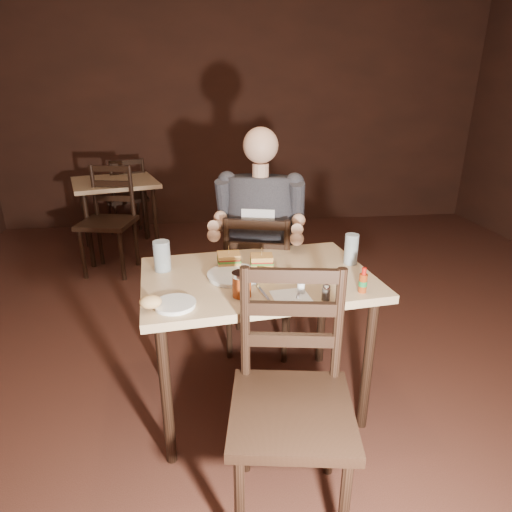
{
  "coord_description": "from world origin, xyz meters",
  "views": [
    {
      "loc": [
        -0.52,
        -1.97,
        1.61
      ],
      "look_at": [
        -0.28,
        -0.01,
        0.85
      ],
      "focal_mm": 30.0,
      "sensor_mm": 36.0,
      "label": 1
    }
  ],
  "objects": [
    {
      "name": "fries_pile",
      "position": [
        -0.26,
        -0.12,
        0.8
      ],
      "size": [
        0.26,
        0.2,
        0.04
      ],
      "primitive_type": null,
      "rotation": [
        0.0,
        0.0,
        0.11
      ],
      "color": "#DCBB69",
      "rests_on": "dinner_plate"
    },
    {
      "name": "main_table",
      "position": [
        -0.28,
        -0.06,
        0.68
      ],
      "size": [
        1.19,
        0.86,
        0.77
      ],
      "rotation": [
        0.0,
        0.0,
        0.11
      ],
      "color": "tan",
      "rests_on": "ground"
    },
    {
      "name": "bread_roll",
      "position": [
        -0.76,
        -0.37,
        0.81
      ],
      "size": [
        0.1,
        0.08,
        0.05
      ],
      "primitive_type": "ellipsoid",
      "rotation": [
        0.0,
        0.0,
        0.11
      ],
      "color": "tan",
      "rests_on": "side_plate"
    },
    {
      "name": "bg_chair_near",
      "position": [
        -1.42,
        1.95,
        0.49
      ],
      "size": [
        0.55,
        0.58,
        0.98
      ],
      "primitive_type": null,
      "rotation": [
        0.0,
        0.0,
        -0.22
      ],
      "color": "black",
      "rests_on": "ground"
    },
    {
      "name": "salt_shaker",
      "position": [
        -0.11,
        -0.29,
        0.8
      ],
      "size": [
        0.04,
        0.04,
        0.06
      ],
      "primitive_type": null,
      "rotation": [
        0.0,
        0.0,
        0.11
      ],
      "color": "white",
      "rests_on": "main_table"
    },
    {
      "name": "room_shell",
      "position": [
        0.0,
        0.0,
        1.4
      ],
      "size": [
        7.0,
        7.0,
        7.0
      ],
      "color": "black",
      "rests_on": "ground"
    },
    {
      "name": "dinner_plate",
      "position": [
        -0.39,
        -0.07,
        0.78
      ],
      "size": [
        0.29,
        0.29,
        0.01
      ],
      "primitive_type": "cylinder",
      "rotation": [
        0.0,
        0.0,
        0.11
      ],
      "color": "white",
      "rests_on": "main_table"
    },
    {
      "name": "sandwich_left",
      "position": [
        -0.41,
        0.06,
        0.83
      ],
      "size": [
        0.12,
        0.1,
        0.1
      ],
      "primitive_type": null,
      "rotation": [
        0.0,
        0.0,
        0.02
      ],
      "color": "#DCA150",
      "rests_on": "dinner_plate"
    },
    {
      "name": "hot_sauce",
      "position": [
        0.16,
        -0.31,
        0.83
      ],
      "size": [
        0.04,
        0.04,
        0.12
      ],
      "primitive_type": null,
      "rotation": [
        0.0,
        0.0,
        0.11
      ],
      "color": "maroon",
      "rests_on": "main_table"
    },
    {
      "name": "side_plate",
      "position": [
        -0.66,
        -0.35,
        0.78
      ],
      "size": [
        0.19,
        0.19,
        0.01
      ],
      "primitive_type": "cylinder",
      "rotation": [
        0.0,
        0.0,
        0.11
      ],
      "color": "white",
      "rests_on": "main_table"
    },
    {
      "name": "chair_far",
      "position": [
        -0.19,
        0.52,
        0.47
      ],
      "size": [
        0.54,
        0.57,
        0.94
      ],
      "primitive_type": null,
      "rotation": [
        0.0,
        0.0,
        2.88
      ],
      "color": "black",
      "rests_on": "ground"
    },
    {
      "name": "chair_near",
      "position": [
        -0.23,
        -0.72,
        0.5
      ],
      "size": [
        0.53,
        0.57,
        0.99
      ],
      "primitive_type": null,
      "rotation": [
        0.0,
        0.0,
        -0.16
      ],
      "color": "black",
      "rests_on": "ground"
    },
    {
      "name": "napkin",
      "position": [
        -0.16,
        -0.32,
        0.77
      ],
      "size": [
        0.17,
        0.17,
        0.0
      ],
      "primitive_type": "cube",
      "rotation": [
        0.0,
        0.0,
        0.1
      ],
      "color": "white",
      "rests_on": "main_table"
    },
    {
      "name": "syrup_dispenser",
      "position": [
        -0.38,
        -0.28,
        0.83
      ],
      "size": [
        0.1,
        0.1,
        0.11
      ],
      "primitive_type": null,
      "rotation": [
        0.0,
        0.0,
        0.11
      ],
      "color": "maroon",
      "rests_on": "main_table"
    },
    {
      "name": "sandwich_right",
      "position": [
        -0.25,
        0.01,
        0.83
      ],
      "size": [
        0.12,
        0.1,
        0.1
      ],
      "primitive_type": null,
      "rotation": [
        0.0,
        0.0,
        -0.07
      ],
      "color": "#DCA150",
      "rests_on": "dinner_plate"
    },
    {
      "name": "fork",
      "position": [
        -0.12,
        -0.28,
        0.78
      ],
      "size": [
        0.06,
        0.14,
        0.0
      ],
      "primitive_type": "cube",
      "rotation": [
        0.0,
        0.0,
        -0.34
      ],
      "color": "silver",
      "rests_on": "napkin"
    },
    {
      "name": "pepper_shaker",
      "position": [
        -0.02,
        -0.36,
        0.8
      ],
      "size": [
        0.04,
        0.04,
        0.07
      ],
      "primitive_type": null,
      "rotation": [
        0.0,
        0.0,
        0.11
      ],
      "color": "#38332D",
      "rests_on": "main_table"
    },
    {
      "name": "diner",
      "position": [
        -0.2,
        0.47,
        0.96
      ],
      "size": [
        0.63,
        0.55,
        0.94
      ],
      "primitive_type": null,
      "rotation": [
        0.0,
        0.0,
        -0.26
      ],
      "color": "#333339",
      "rests_on": "chair_far"
    },
    {
      "name": "bg_chair_far",
      "position": [
        -1.42,
        3.05,
        0.46
      ],
      "size": [
        0.57,
        0.6,
        0.92
      ],
      "primitive_type": null,
      "rotation": [
        0.0,
        0.0,
        3.54
      ],
      "color": "black",
      "rests_on": "ground"
    },
    {
      "name": "glass_right",
      "position": [
        0.22,
        0.03,
        0.85
      ],
      "size": [
        0.08,
        0.08,
        0.16
      ],
      "primitive_type": "cylinder",
      "rotation": [
        0.0,
        0.0,
        0.11
      ],
      "color": "silver",
      "rests_on": "main_table"
    },
    {
      "name": "knife",
      "position": [
        -0.28,
        -0.26,
        0.78
      ],
      "size": [
        0.05,
        0.19,
        0.0
      ],
      "primitive_type": "cube",
      "rotation": [
        0.0,
        0.0,
        0.2
      ],
      "color": "silver",
      "rests_on": "napkin"
    },
    {
      "name": "bg_table",
      "position": [
        -1.42,
        2.5,
        0.68
      ],
      "size": [
        1.0,
        1.0,
        0.77
      ],
      "rotation": [
        0.0,
        0.0,
        0.3
      ],
      "color": "tan",
      "rests_on": "ground"
    },
    {
      "name": "ketchup_dollop",
      "position": [
        -0.18,
        -0.09,
        0.79
      ],
      "size": [
        0.05,
        0.05,
        0.01
      ],
      "primitive_type": "ellipsoid",
      "rotation": [
        0.0,
        0.0,
        0.11
      ],
      "color": "maroon",
      "rests_on": "dinner_plate"
    },
    {
      "name": "glass_left",
      "position": [
        -0.74,
        0.06,
        0.85
      ],
      "size": [
        0.09,
        0.09,
        0.15
      ],
      "primitive_type": "cylinder",
      "rotation": [
        0.0,
        0.0,
        0.11
      ],
      "color": "silver",
      "rests_on": "main_table"
    }
  ]
}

